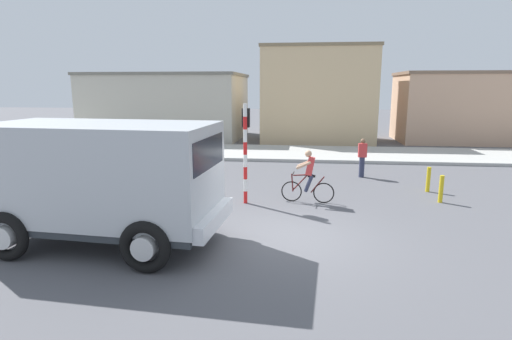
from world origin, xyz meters
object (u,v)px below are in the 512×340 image
car_red_near (146,150)px  pedestrian_near_kerb (362,157)px  cyclist (308,176)px  bollard_far (428,179)px  traffic_light_pole (246,140)px  bollard_near (441,189)px  truck_foreground (104,176)px

car_red_near → pedestrian_near_kerb: 9.76m
cyclist → bollard_far: 4.72m
traffic_light_pole → car_red_near: 7.72m
bollard_near → bollard_far: size_ratio=1.00×
bollard_far → truck_foreground: bearing=-146.3°
traffic_light_pole → car_red_near: bearing=135.4°
bollard_near → cyclist: bearing=-173.7°
cyclist → traffic_light_pole: size_ratio=0.54×
pedestrian_near_kerb → bollard_near: 4.17m
truck_foreground → traffic_light_pole: (2.79, 3.95, 0.40)m
truck_foreground → car_red_near: truck_foreground is taller
car_red_near → pedestrian_near_kerb: pedestrian_near_kerb is taller
traffic_light_pole → pedestrian_near_kerb: traffic_light_pole is taller
cyclist → bollard_near: cyclist is taller
traffic_light_pole → car_red_near: size_ratio=0.75×
traffic_light_pole → bollard_near: (6.32, 0.73, -1.62)m
pedestrian_near_kerb → car_red_near: bearing=174.0°
truck_foreground → bollard_near: size_ratio=6.21×
pedestrian_near_kerb → bollard_far: 3.04m
car_red_near → bollard_near: size_ratio=4.72×
truck_foreground → pedestrian_near_kerb: bearing=49.5°
cyclist → traffic_light_pole: traffic_light_pole is taller
truck_foreground → pedestrian_near_kerb: truck_foreground is taller
pedestrian_near_kerb → bollard_far: bearing=-47.3°
traffic_light_pole → pedestrian_near_kerb: size_ratio=1.98×
truck_foreground → pedestrian_near_kerb: 10.92m
cyclist → traffic_light_pole: 2.35m
bollard_near → traffic_light_pole: bearing=-173.4°
bollard_far → pedestrian_near_kerb: bearing=132.7°
cyclist → bollard_far: cyclist is taller
traffic_light_pole → pedestrian_near_kerb: (4.28, 4.34, -1.22)m
bollard_far → car_red_near: bearing=164.6°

